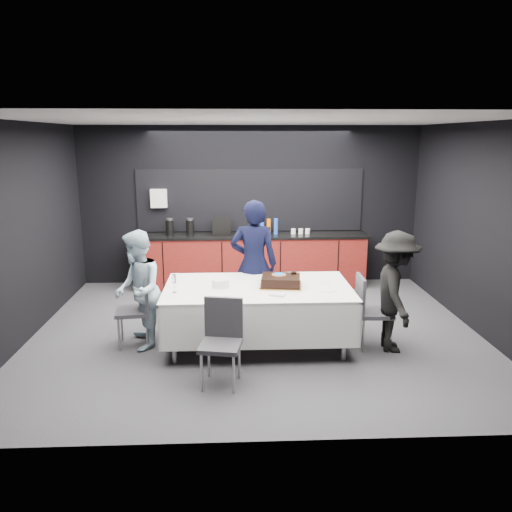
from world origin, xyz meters
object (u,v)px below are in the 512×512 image
Objects in this scene: chair_right at (368,306)px; person_right at (395,292)px; cake_assembly at (281,281)px; chair_near at (222,335)px; person_center at (254,264)px; plate_stack at (221,283)px; chair_left at (139,305)px; champagne_flute at (174,280)px; person_left at (138,290)px; party_table at (258,297)px.

chair_right is 0.38m from person_right.
cake_assembly reaches higher than chair_near.
plate_stack is at bearing 62.14° from person_center.
chair_right is (2.88, -0.20, 0.00)m from chair_left.
plate_stack is 0.83m from person_center.
chair_left is at bearing 149.27° from champagne_flute.
person_center is 1.19× the size of person_left.
party_table is at bearing -3.00° from chair_left.
party_table is 1.07m from chair_near.
plate_stack is at bearing 76.77° from person_left.
party_table is 0.50m from plate_stack.
cake_assembly is 0.61× the size of chair_near.
person_right is (1.39, -0.22, -0.09)m from cake_assembly.
person_right reaches higher than cake_assembly.
chair_left is 1.64m from person_center.
party_table is 1.55× the size of person_right.
cake_assembly is 2.50× the size of champagne_flute.
person_right is (3.18, -0.29, 0.22)m from chair_left.
chair_left is (-0.49, 0.29, -0.40)m from champagne_flute.
champagne_flute is (-1.01, -0.21, 0.30)m from party_table.
plate_stack is at bearing -179.21° from cake_assembly.
chair_near is at bearing 115.37° from person_right.
chair_left reaches higher than party_table.
chair_near is 1.46m from person_left.
chair_right is 1.00× the size of chair_near.
person_left is 0.99× the size of person_right.
plate_stack is at bearing 89.98° from person_right.
person_left reaches higher than plate_stack.
plate_stack is 1.01m from chair_near.
champagne_flute is 1.04m from chair_near.
plate_stack is 2.15m from person_right.
chair_left is at bearing 176.04° from chair_right.
cake_assembly is 0.61× the size of chair_left.
cake_assembly reaches higher than chair_left.
chair_left is (-1.04, 0.08, -0.30)m from plate_stack.
person_right is at bearing 73.40° from person_left.
person_right reaches higher than chair_near.
chair_near is 1.76m from person_center.
person_center reaches higher than party_table.
cake_assembly is 1.14m from chair_right.
person_center is (0.41, 1.67, 0.36)m from chair_near.
cake_assembly is 0.76m from person_center.
chair_left and chair_near have the same top height.
chair_near is at bearing -88.07° from plate_stack.
person_left reaches higher than party_table.
champagne_flute is 2.43m from chair_right.
champagne_flute is 0.15× the size of person_left.
chair_right is 0.62× the size of person_left.
chair_near is at bearing -126.35° from cake_assembly.
chair_right is at bearing 153.84° from person_center.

